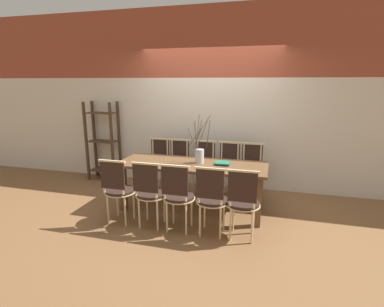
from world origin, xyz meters
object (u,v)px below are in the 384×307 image
(dining_table, at_px, (192,170))
(shelving_rack, at_px, (103,141))
(book_stack, at_px, (223,163))
(chair_far_center, at_px, (204,166))
(chair_near_center, at_px, (178,194))
(vase_centerpiece, at_px, (200,155))

(dining_table, distance_m, shelving_rack, 2.32)
(dining_table, xyz_separation_m, book_stack, (0.45, 0.06, 0.13))
(chair_far_center, relative_size, book_stack, 4.32)
(book_stack, xyz_separation_m, shelving_rack, (-2.54, 0.93, 0.01))
(chair_near_center, relative_size, chair_far_center, 1.00)
(book_stack, bearing_deg, chair_near_center, -120.87)
(book_stack, bearing_deg, dining_table, -172.87)
(dining_table, bearing_deg, chair_far_center, 88.28)
(chair_near_center, relative_size, book_stack, 4.32)
(dining_table, distance_m, vase_centerpiece, 0.26)
(dining_table, height_order, vase_centerpiece, vase_centerpiece)
(chair_far_center, height_order, book_stack, chair_far_center)
(chair_far_center, bearing_deg, dining_table, 88.28)
(chair_far_center, distance_m, book_stack, 0.80)
(chair_near_center, distance_m, vase_centerpiece, 0.83)
(chair_near_center, distance_m, chair_far_center, 1.38)
(chair_far_center, bearing_deg, chair_near_center, 89.22)
(book_stack, distance_m, shelving_rack, 2.71)
(shelving_rack, bearing_deg, vase_centerpiece, -23.22)
(vase_centerpiece, distance_m, shelving_rack, 2.39)
(dining_table, relative_size, book_stack, 10.21)
(vase_centerpiece, bearing_deg, shelving_rack, 156.78)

